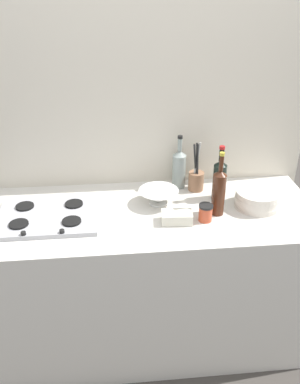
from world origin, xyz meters
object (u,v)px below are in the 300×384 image
wine_bottle_mid_left (219,191)px  wine_bottle_mid_right (219,179)px  plate_stack (257,199)px  condiment_jar_front (205,213)px  wine_bottle_leftmost (179,168)px  butter_dish (177,217)px  utensil_crock (196,179)px  stovetop_hob (48,216)px  mixing_bowl (159,196)px

wine_bottle_mid_left → wine_bottle_mid_right: 0.16m
plate_stack → wine_bottle_mid_left: bearing=-168.3°
condiment_jar_front → wine_bottle_leftmost: bearing=101.6°
wine_bottle_mid_right → butter_dish: 0.36m
butter_dish → utensil_crock: utensil_crock is taller
utensil_crock → stovetop_hob: bearing=-164.0°
wine_bottle_mid_left → utensil_crock: 0.29m
condiment_jar_front → utensil_crock: bearing=87.1°
wine_bottle_mid_right → utensil_crock: size_ratio=1.08×
stovetop_hob → utensil_crock: size_ratio=1.77×
mixing_bowl → butter_dish: mixing_bowl is taller
wine_bottle_leftmost → wine_bottle_mid_right: bearing=-38.8°
plate_stack → wine_bottle_mid_left: (-0.23, -0.05, 0.08)m
stovetop_hob → condiment_jar_front: condiment_jar_front is taller
stovetop_hob → utensil_crock: bearing=16.0°
wine_bottle_leftmost → condiment_jar_front: 0.39m
plate_stack → condiment_jar_front: plate_stack is taller
wine_bottle_leftmost → wine_bottle_mid_right: size_ratio=1.02×
stovetop_hob → wine_bottle_mid_right: size_ratio=1.64×
mixing_bowl → condiment_jar_front: size_ratio=2.42×
mixing_bowl → condiment_jar_front: 0.29m
mixing_bowl → butter_dish: (0.07, -0.19, -0.02)m
plate_stack → wine_bottle_mid_left: wine_bottle_mid_left is taller
condiment_jar_front → stovetop_hob: bearing=173.1°
wine_bottle_mid_right → wine_bottle_mid_left: bearing=-105.6°
wine_bottle_leftmost → butter_dish: bearing=-100.4°
plate_stack → utensil_crock: size_ratio=0.83×
wine_bottle_mid_left → butter_dish: size_ratio=2.24×
wine_bottle_mid_left → butter_dish: wine_bottle_mid_left is taller
wine_bottle_mid_right → mixing_bowl: bearing=-175.5°
wine_bottle_mid_left → utensil_crock: size_ratio=1.19×
wine_bottle_mid_left → mixing_bowl: size_ratio=1.59×
plate_stack → mixing_bowl: plate_stack is taller
plate_stack → wine_bottle_leftmost: bearing=145.0°
utensil_crock → condiment_jar_front: utensil_crock is taller
wine_bottle_leftmost → mixing_bowl: (-0.14, -0.19, -0.08)m
wine_bottle_mid_right → condiment_jar_front: size_ratio=3.48×
wine_bottle_leftmost → wine_bottle_mid_left: wine_bottle_mid_left is taller
stovetop_hob → mixing_bowl: mixing_bowl is taller
wine_bottle_mid_right → plate_stack: bearing=-30.5°
wine_bottle_leftmost → wine_bottle_mid_left: (0.15, -0.32, 0.01)m
wine_bottle_mid_right → stovetop_hob: bearing=-172.5°
mixing_bowl → plate_stack: bearing=-9.0°
plate_stack → butter_dish: size_ratio=1.57×
plate_stack → mixing_bowl: (-0.52, 0.08, -0.00)m
wine_bottle_mid_right → butter_dish: wine_bottle_mid_right is taller
plate_stack → mixing_bowl: 0.53m
wine_bottle_mid_left → butter_dish: (-0.22, -0.06, -0.10)m
mixing_bowl → wine_bottle_mid_right: bearing=4.5°
wine_bottle_mid_right → utensil_crock: wine_bottle_mid_right is taller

